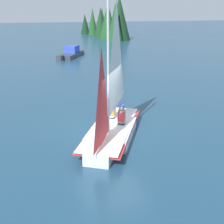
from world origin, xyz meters
The scene contains 6 objects.
ground_plane centered at (0.00, 0.00, 0.00)m, with size 260.00×260.00×0.00m, color navy.
sailboat_main centered at (-0.05, 0.03, 0.74)m, with size 4.56×3.73×5.13m.
sailor_helm centered at (-0.19, 0.47, 0.63)m, with size 0.43×0.42×1.16m.
sailor_crew centered at (-0.94, 0.35, 0.63)m, with size 0.43×0.42×1.16m.
motorboat_distant centered at (-20.57, 3.25, 0.39)m, with size 4.76×3.78×1.12m.
treeline_shore centered at (-40.28, 14.67, 3.03)m, with size 19.70×4.60×7.00m.
Camera 1 is at (9.06, -3.47, 4.46)m, focal length 45.00 mm.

